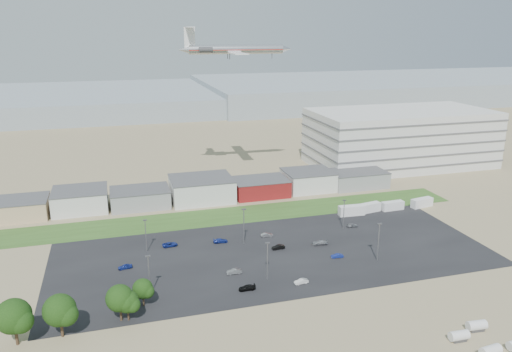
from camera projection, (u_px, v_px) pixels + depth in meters
name	position (u px, v px, depth m)	size (l,w,h in m)	color
ground	(280.00, 291.00, 118.82)	(700.00, 700.00, 0.00)	#8C7B59
parking_lot	(274.00, 253.00, 138.58)	(120.00, 50.00, 0.01)	black
grass_strip	(230.00, 216.00, 166.72)	(160.00, 16.00, 0.02)	#33541F
hills_backdrop	(204.00, 98.00, 418.43)	(700.00, 200.00, 9.00)	gray
building_row	(171.00, 192.00, 178.55)	(170.00, 20.00, 8.00)	silver
parking_garage	(400.00, 138.00, 226.90)	(80.00, 40.00, 25.00)	silver
storage_tank_nw	(459.00, 335.00, 99.42)	(3.92, 1.96, 2.35)	silver
storage_tank_ne	(477.00, 325.00, 102.82)	(4.02, 2.01, 2.41)	silver
storage_tank_sw	(491.00, 351.00, 94.63)	(4.08, 2.04, 2.45)	silver
box_trailer_a	(352.00, 210.00, 166.81)	(8.76, 2.74, 3.28)	silver
box_trailer_b	(369.00, 208.00, 169.74)	(8.15, 2.55, 3.06)	silver
box_trailer_c	(393.00, 206.00, 171.73)	(7.90, 2.47, 2.96)	silver
box_trailer_d	(422.00, 203.00, 174.57)	(8.22, 2.57, 3.08)	silver
tree_far_left	(14.00, 320.00, 96.93)	(7.44, 7.44, 11.16)	black
tree_left	(60.00, 313.00, 99.60)	(7.06, 7.06, 10.59)	black
tree_mid	(120.00, 301.00, 105.37)	(6.26, 6.26, 9.38)	black
tree_right	(127.00, 304.00, 105.68)	(5.23, 5.23, 7.84)	black
tree_near	(143.00, 291.00, 111.44)	(4.92, 4.92, 7.37)	black
lightpole_front_l	(149.00, 276.00, 115.39)	(1.19, 0.50, 10.11)	slate
lightpole_front_m	(267.00, 261.00, 122.97)	(1.16, 0.48, 9.87)	slate
lightpole_front_r	(378.00, 242.00, 132.91)	(1.26, 0.52, 10.69)	slate
lightpole_back_l	(146.00, 236.00, 138.30)	(1.13, 0.47, 9.57)	slate
lightpole_back_m	(244.00, 226.00, 143.35)	(1.27, 0.53, 10.76)	slate
lightpole_back_r	(344.00, 215.00, 154.37)	(1.12, 0.47, 9.52)	slate
airliner	(236.00, 49.00, 192.83)	(45.08, 30.74, 13.32)	silver
parked_car_1	(337.00, 256.00, 135.86)	(1.17, 3.35, 1.10)	navy
parked_car_3	(247.00, 288.00, 118.97)	(1.68, 4.12, 1.20)	black
parked_car_4	(234.00, 271.00, 126.90)	(1.36, 3.89, 1.28)	#595B5E
parked_car_5	(125.00, 267.00, 129.56)	(1.45, 3.61, 1.23)	navy
parked_car_6	(221.00, 241.00, 145.43)	(1.69, 4.16, 1.21)	navy
parked_car_7	(278.00, 247.00, 141.11)	(1.31, 3.76, 1.24)	black
parked_car_8	(352.00, 225.00, 156.84)	(1.42, 3.52, 1.20)	#A5A5AA
parked_car_9	(170.00, 244.00, 142.90)	(2.01, 4.36, 1.21)	navy
parked_car_11	(267.00, 235.00, 149.49)	(1.25, 3.60, 1.19)	#A5A5AA
parked_car_12	(320.00, 243.00, 143.91)	(1.85, 4.54, 1.32)	#A5A5AA
parked_car_13	(301.00, 281.00, 121.96)	(1.23, 3.53, 1.16)	silver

